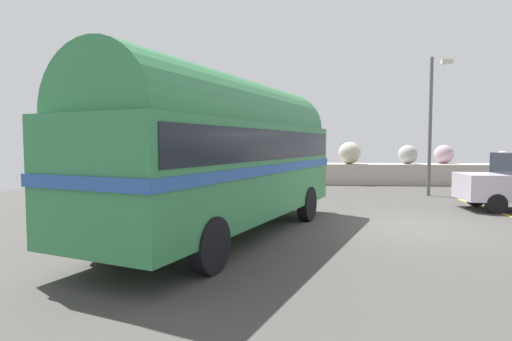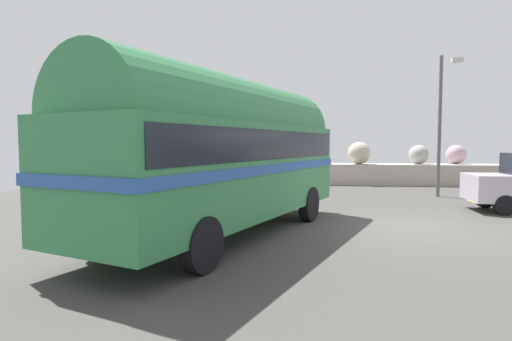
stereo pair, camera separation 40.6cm
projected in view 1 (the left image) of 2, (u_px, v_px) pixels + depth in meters
ground at (410, 228)px, 10.64m from camera, size 32.00×26.00×0.02m
breakwater at (347, 171)px, 22.36m from camera, size 31.36×2.03×2.41m
vintage_coach at (227, 149)px, 9.58m from camera, size 5.23×8.88×3.70m
lamp_post at (433, 118)px, 17.05m from camera, size 1.06×0.69×5.69m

